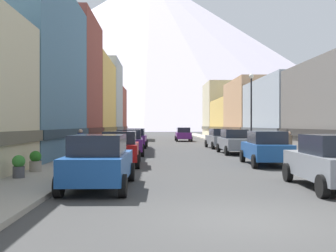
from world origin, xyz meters
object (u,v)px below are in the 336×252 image
car_left_1 (120,148)px  car_left_3 (136,138)px  car_right_3 (220,138)px  streetlamp_right (251,100)px  car_right_1 (266,148)px  car_driving_0 (183,134)px  pedestrian_0 (289,145)px  pedestrian_2 (81,145)px  potted_plant_0 (35,161)px  car_right_2 (235,141)px  car_right_0 (332,162)px  potted_plant_2 (19,166)px  car_left_0 (99,161)px  car_left_2 (129,142)px  potted_plant_1 (80,148)px

car_left_1 → car_left_3: same height
car_right_3 → streetlamp_right: size_ratio=0.76×
car_right_1 → car_driving_0: 30.30m
pedestrian_0 → pedestrian_2: size_ratio=0.90×
car_driving_0 → potted_plant_0: car_driving_0 is taller
pedestrian_2 → car_right_2: bearing=30.2°
car_left_1 → car_right_0: bearing=-45.3°
car_right_0 → pedestrian_0: size_ratio=2.88×
pedestrian_0 → streetlamp_right: (-0.90, 5.85, 3.13)m
car_left_3 → car_right_2: 10.76m
car_right_3 → car_driving_0: same height
potted_plant_2 → car_right_2: bearing=51.8°
car_driving_0 → potted_plant_0: bearing=-104.2°
car_left_3 → pedestrian_2: bearing=-100.3°
car_left_3 → potted_plant_2: car_left_3 is taller
car_left_0 → car_left_2: (0.00, 14.35, 0.00)m
potted_plant_1 → pedestrian_0: bearing=-9.3°
car_right_1 → potted_plant_2: size_ratio=5.35×
streetlamp_right → pedestrian_0: bearing=-81.3°
car_left_2 → car_right_1: size_ratio=0.99×
car_left_0 → car_right_0: same height
car_left_1 → pedestrian_0: size_ratio=2.87×
potted_plant_0 → potted_plant_2: potted_plant_0 is taller
car_driving_0 → potted_plant_2: bearing=-103.5°
car_driving_0 → streetlamp_right: size_ratio=0.75×
car_left_2 → potted_plant_1: (-3.20, -1.31, -0.31)m
potted_plant_0 → streetlamp_right: (12.35, 13.08, 3.42)m
potted_plant_2 → car_left_1: bearing=60.7°
car_right_0 → car_right_2: 15.70m
car_left_2 → pedestrian_0: car_left_2 is taller
potted_plant_0 → pedestrian_2: bearing=82.7°
car_driving_0 → car_right_2: bearing=-84.3°
car_right_0 → pedestrian_2: 14.07m
car_right_3 → car_driving_0: (-2.20, 15.40, 0.00)m
car_right_2 → potted_plant_0: car_right_2 is taller
car_right_0 → potted_plant_1: (-10.80, 13.36, -0.31)m
potted_plant_2 → pedestrian_0: pedestrian_0 is taller
car_driving_0 → streetlamp_right: streetlamp_right is taller
car_left_0 → pedestrian_0: bearing=47.2°
car_right_0 → potted_plant_0: size_ratio=5.19×
car_left_1 → potted_plant_0: bearing=-130.8°
car_left_3 → car_left_0: bearing=-90.0°
pedestrian_0 → car_right_3: bearing=102.3°
streetlamp_right → car_right_0: bearing=-95.2°
potted_plant_1 → pedestrian_0: (13.25, -2.17, 0.27)m
car_right_0 → car_left_3: bearing=108.0°
potted_plant_0 → car_left_3: bearing=80.6°
car_left_1 → car_left_2: size_ratio=1.00×
car_right_2 → car_right_3: (0.00, 6.72, 0.00)m
car_left_2 → streetlamp_right: bearing=14.5°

